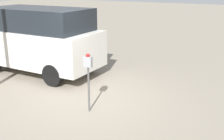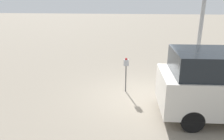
{
  "view_description": "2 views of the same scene",
  "coord_description": "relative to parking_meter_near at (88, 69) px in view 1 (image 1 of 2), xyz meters",
  "views": [
    {
      "loc": [
        -4.22,
        5.8,
        3.1
      ],
      "look_at": [
        -0.92,
        0.11,
        1.07
      ],
      "focal_mm": 45.0,
      "sensor_mm": 36.0,
      "label": 1
    },
    {
      "loc": [
        -0.35,
        -8.15,
        3.96
      ],
      "look_at": [
        -1.01,
        0.09,
        1.09
      ],
      "focal_mm": 35.0,
      "sensor_mm": 36.0,
      "label": 2
    }
  ],
  "objects": [
    {
      "name": "parked_van",
      "position": [
        3.43,
        -1.82,
        0.13
      ],
      "size": [
        4.63,
        2.09,
        2.31
      ],
      "rotation": [
        0.0,
        0.0,
        0.02
      ],
      "color": "beige",
      "rests_on": "ground"
    },
    {
      "name": "parking_meter_near",
      "position": [
        0.0,
        0.0,
        0.0
      ],
      "size": [
        0.21,
        0.14,
        1.5
      ],
      "rotation": [
        0.0,
        0.0,
        0.15
      ],
      "color": "#4C4C4C",
      "rests_on": "ground"
    },
    {
      "name": "ground_plane",
      "position": [
        0.45,
        -0.47,
        -1.11
      ],
      "size": [
        80.0,
        80.0,
        0.0
      ],
      "primitive_type": "plane",
      "color": "gray"
    }
  ]
}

